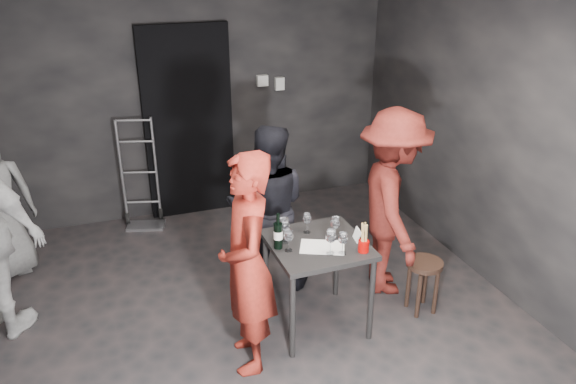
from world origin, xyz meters
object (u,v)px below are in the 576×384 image
object	(u,v)px
stool	(424,273)
man_maroon	(393,195)
woman_black	(268,208)
server_red	(247,255)
wine_bottle	(278,235)
hand_truck	(143,206)
tasting_table	(317,253)
breadstick_cup	(364,238)

from	to	relation	value
stool	man_maroon	xyz separation A→B (m)	(-0.09, 0.43, 0.54)
woman_black	server_red	bearing A→B (deg)	81.87
wine_bottle	stool	bearing A→B (deg)	-7.26
stool	man_maroon	world-z (taller)	man_maroon
stool	hand_truck	bearing A→B (deg)	129.96
tasting_table	wine_bottle	size ratio (longest dim) A/B	2.65
man_maroon	server_red	bearing A→B (deg)	125.51
hand_truck	man_maroon	world-z (taller)	man_maroon
stool	wine_bottle	distance (m)	1.32
tasting_table	stool	bearing A→B (deg)	-8.24
wine_bottle	breadstick_cup	distance (m)	0.63
hand_truck	stool	distance (m)	3.13
breadstick_cup	wine_bottle	bearing A→B (deg)	155.44
tasting_table	man_maroon	distance (m)	0.89
stool	wine_bottle	xyz separation A→B (m)	(-1.21, 0.15, 0.50)
server_red	tasting_table	bearing A→B (deg)	117.97
stool	woman_black	bearing A→B (deg)	141.79
man_maroon	breadstick_cup	distance (m)	0.76
stool	breadstick_cup	size ratio (longest dim) A/B	1.88
woman_black	man_maroon	bearing A→B (deg)	174.22
stool	breadstick_cup	xyz separation A→B (m)	(-0.63, -0.11, 0.50)
woman_black	breadstick_cup	world-z (taller)	woman_black
tasting_table	server_red	size ratio (longest dim) A/B	0.42
stool	man_maroon	distance (m)	0.70
hand_truck	man_maroon	distance (m)	2.83
hand_truck	server_red	size ratio (longest dim) A/B	0.67
wine_bottle	breadstick_cup	xyz separation A→B (m)	(0.58, -0.26, 0.00)
man_maroon	breadstick_cup	xyz separation A→B (m)	(-0.54, -0.54, -0.04)
hand_truck	server_red	world-z (taller)	server_red
wine_bottle	breadstick_cup	bearing A→B (deg)	-24.56
man_maroon	tasting_table	bearing A→B (deg)	125.10
tasting_table	breadstick_cup	size ratio (longest dim) A/B	3.01
server_red	man_maroon	distance (m)	1.53
tasting_table	woman_black	distance (m)	0.74
server_red	wine_bottle	bearing A→B (deg)	136.96
hand_truck	man_maroon	xyz separation A→B (m)	(1.91, -1.97, 0.68)
woman_black	wine_bottle	size ratio (longest dim) A/B	5.24
tasting_table	breadstick_cup	bearing A→B (deg)	-41.92
hand_truck	stool	xyz separation A→B (m)	(2.01, -2.40, 0.14)
hand_truck	breadstick_cup	bearing A→B (deg)	-45.55
man_maroon	wine_bottle	bearing A→B (deg)	118.62
stool	woman_black	xyz separation A→B (m)	(-1.07, 0.84, 0.38)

